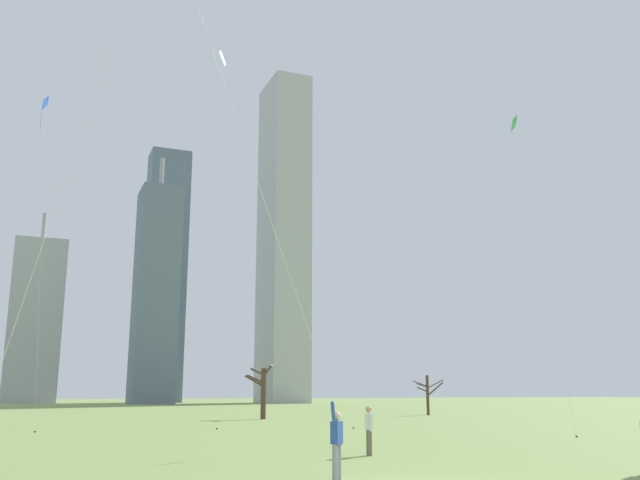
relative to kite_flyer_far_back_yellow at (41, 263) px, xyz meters
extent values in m
cylinder|color=gray|center=(7.14, 2.02, -4.12)|extent=(0.14, 0.14, 0.85)
cylinder|color=gray|center=(6.98, 1.87, -4.12)|extent=(0.14, 0.14, 0.85)
cube|color=#2D4CA5|center=(7.06, 1.94, -3.42)|extent=(0.38, 0.38, 0.54)
sphere|color=beige|center=(7.06, 1.94, -3.03)|extent=(0.22, 0.22, 0.22)
cylinder|color=#2D4CA5|center=(7.22, 2.09, -3.45)|extent=(0.09, 0.09, 0.55)
cylinder|color=#2D4CA5|center=(6.91, 1.80, -2.95)|extent=(0.21, 0.20, 0.56)
cylinder|color=silver|center=(2.88, -0.75, 5.09)|extent=(8.07, 5.12, 15.58)
cylinder|color=#726656|center=(10.71, 7.60, -4.12)|extent=(0.14, 0.14, 0.85)
cylinder|color=#726656|center=(10.67, 7.38, -4.12)|extent=(0.14, 0.14, 0.85)
cube|color=white|center=(10.69, 7.49, -3.42)|extent=(0.26, 0.37, 0.54)
sphere|color=tan|center=(10.69, 7.49, -3.03)|extent=(0.22, 0.22, 0.22)
cylinder|color=white|center=(10.73, 7.69, -3.45)|extent=(0.09, 0.09, 0.55)
cylinder|color=white|center=(10.65, 7.28, -3.45)|extent=(0.09, 0.09, 0.55)
cylinder|color=silver|center=(17.76, 19.93, 8.55)|extent=(0.64, 6.50, 26.11)
cylinder|color=#3F3833|center=(17.44, 23.18, -4.50)|extent=(0.10, 0.10, 0.08)
cube|color=blue|center=(-0.74, 33.90, 17.06)|extent=(0.40, 1.22, 1.18)
cylinder|color=black|center=(-0.74, 33.90, 17.06)|extent=(0.34, 0.06, 0.75)
cylinder|color=blue|center=(-0.93, 33.88, 15.76)|extent=(0.02, 0.02, 1.71)
cylinder|color=silver|center=(-0.20, 30.02, 6.28)|extent=(1.10, 7.77, 21.56)
cylinder|color=#3F3833|center=(0.35, 26.14, -4.50)|extent=(0.10, 0.10, 0.08)
cube|color=green|center=(26.81, 18.80, 14.13)|extent=(0.92, 0.91, 1.19)
cylinder|color=black|center=(26.81, 18.80, 14.13)|extent=(0.38, 0.18, 0.74)
cylinder|color=silver|center=(25.39, 15.56, 4.81)|extent=(2.85, 6.50, 18.63)
cylinder|color=#3F3833|center=(23.97, 12.31, -4.50)|extent=(0.10, 0.10, 0.08)
cube|color=teal|center=(8.77, 22.23, 16.66)|extent=(0.63, 0.90, 1.05)
cylinder|color=black|center=(8.77, 22.23, 16.66)|extent=(0.24, 0.10, 0.68)
cylinder|color=silver|center=(9.35, 23.85, 6.08)|extent=(1.18, 3.25, 21.17)
cylinder|color=#3F3833|center=(9.94, 25.47, -4.50)|extent=(0.10, 0.10, 0.08)
cylinder|color=#4C3828|center=(33.57, 41.57, -2.76)|extent=(0.26, 0.26, 3.57)
cylinder|color=#4C3828|center=(34.43, 41.64, -2.22)|extent=(1.80, 0.26, 1.27)
cylinder|color=#4C3828|center=(32.88, 41.69, -1.72)|extent=(1.42, 0.33, 0.56)
cylinder|color=#4C3828|center=(33.15, 41.81, -2.25)|extent=(0.93, 0.60, 0.50)
cylinder|color=#4C3828|center=(33.04, 41.66, -1.90)|extent=(1.08, 0.27, 0.44)
cylinder|color=#4C3828|center=(34.20, 41.18, -1.75)|extent=(1.34, 0.89, 0.84)
cylinder|color=#4C3828|center=(16.80, 38.36, -2.60)|extent=(0.42, 0.42, 3.89)
cylinder|color=#4C3828|center=(16.15, 38.48, -1.49)|extent=(1.40, 0.43, 0.76)
cylinder|color=#4C3828|center=(16.31, 39.22, -1.63)|extent=(1.16, 1.86, 0.97)
cylinder|color=#4C3828|center=(16.55, 39.22, -0.90)|extent=(0.70, 1.82, 0.67)
cylinder|color=#4C3828|center=(17.00, 37.96, -0.82)|extent=(0.63, 1.00, 0.93)
cylinder|color=#4C3828|center=(17.10, 39.22, -1.17)|extent=(0.80, 1.87, 1.23)
cube|color=slate|center=(22.85, 124.48, 20.95)|extent=(8.06, 6.79, 50.99)
cube|color=#B2B2B7|center=(-0.50, 127.50, 10.67)|extent=(9.43, 11.38, 30.43)
cylinder|color=#99999E|center=(-0.50, 127.50, 28.89)|extent=(0.80, 0.80, 6.00)
cube|color=slate|center=(19.01, 109.55, 14.66)|extent=(7.13, 9.16, 38.41)
cylinder|color=#99999E|center=(19.01, 109.55, 37.01)|extent=(0.80, 0.80, 6.28)
cube|color=#B2B2B7|center=(43.25, 109.96, 27.43)|extent=(7.42, 11.90, 63.95)
camera|label=1|loc=(0.04, -14.06, -2.43)|focal=38.46mm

